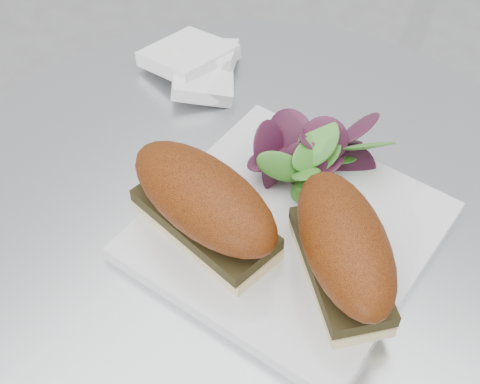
# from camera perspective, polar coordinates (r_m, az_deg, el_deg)

# --- Properties ---
(table) EXTENTS (0.70, 0.70, 0.73)m
(table) POSITION_cam_1_polar(r_m,az_deg,el_deg) (0.86, 1.00, -12.94)
(table) COLOR silver
(table) RESTS_ON ground
(plate) EXTENTS (0.26, 0.26, 0.02)m
(plate) POSITION_cam_1_polar(r_m,az_deg,el_deg) (0.65, 4.18, -3.31)
(plate) COLOR white
(plate) RESTS_ON table
(sandwich_left) EXTENTS (0.18, 0.10, 0.08)m
(sandwich_left) POSITION_cam_1_polar(r_m,az_deg,el_deg) (0.60, -3.11, -0.96)
(sandwich_left) COLOR beige
(sandwich_left) RESTS_ON plate
(sandwich_right) EXTENTS (0.17, 0.15, 0.08)m
(sandwich_right) POSITION_cam_1_polar(r_m,az_deg,el_deg) (0.58, 8.84, -4.79)
(sandwich_right) COLOR beige
(sandwich_right) RESTS_ON plate
(salad) EXTENTS (0.12, 0.12, 0.05)m
(salad) POSITION_cam_1_polar(r_m,az_deg,el_deg) (0.67, 6.96, 3.09)
(salad) COLOR #4D9C33
(salad) RESTS_ON plate
(napkin) EXTENTS (0.16, 0.16, 0.02)m
(napkin) POSITION_cam_1_polar(r_m,az_deg,el_deg) (0.82, -3.81, 10.10)
(napkin) COLOR white
(napkin) RESTS_ON table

